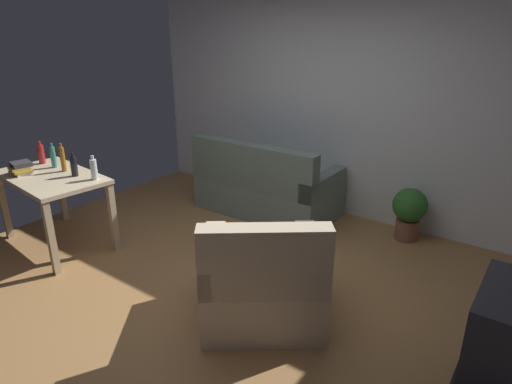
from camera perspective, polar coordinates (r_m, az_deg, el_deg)
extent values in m
cube|color=#9E7042|center=(3.94, -5.56, -12.20)|extent=(5.20, 4.40, 0.02)
cube|color=silver|center=(5.22, 10.30, 11.85)|extent=(5.20, 0.10, 2.70)
cube|color=slate|center=(5.32, 1.52, -0.51)|extent=(1.66, 0.84, 0.40)
cube|color=slate|center=(4.90, -0.68, 3.33)|extent=(1.66, 0.16, 0.52)
cube|color=slate|center=(4.86, 8.88, 1.03)|extent=(0.16, 0.84, 0.22)
cube|color=slate|center=(5.65, -4.76, 4.04)|extent=(0.16, 0.84, 0.22)
cube|color=#C6B28E|center=(4.78, -25.39, 1.81)|extent=(1.27, 0.83, 0.04)
cube|color=tan|center=(5.31, -30.23, -1.65)|extent=(0.07, 0.07, 0.72)
cube|color=tan|center=(4.32, -25.34, -5.57)|extent=(0.07, 0.07, 0.72)
cube|color=tan|center=(5.50, -24.23, 0.11)|extent=(0.07, 0.07, 0.72)
cube|color=tan|center=(4.55, -18.27, -3.22)|extent=(0.07, 0.07, 0.72)
cylinder|color=brown|center=(4.93, 19.21, -4.65)|extent=(0.24, 0.24, 0.22)
sphere|color=#2D6B28|center=(4.82, 19.59, -1.64)|extent=(0.36, 0.36, 0.36)
cube|color=beige|center=(3.47, 0.81, -13.00)|extent=(1.23, 1.21, 0.40)
cube|color=#C0AD91|center=(2.94, 1.13, -9.23)|extent=(0.81, 0.67, 0.52)
cube|color=#C8B597|center=(3.35, 7.25, -8.38)|extent=(0.64, 0.76, 0.22)
cube|color=#C8B597|center=(3.32, -5.64, -8.59)|extent=(0.64, 0.76, 0.22)
cylinder|color=#AD2323|center=(5.20, -26.41, 4.46)|extent=(0.07, 0.07, 0.20)
cylinder|color=#AD2323|center=(5.17, -26.63, 5.75)|extent=(0.03, 0.03, 0.04)
cylinder|color=teal|center=(4.99, -25.11, 4.17)|extent=(0.05, 0.05, 0.22)
cylinder|color=teal|center=(4.96, -25.34, 5.60)|extent=(0.02, 0.02, 0.04)
cylinder|color=#9E6019|center=(4.81, -24.07, 3.94)|extent=(0.05, 0.05, 0.25)
cylinder|color=#9E6019|center=(4.77, -24.33, 5.61)|extent=(0.02, 0.02, 0.04)
cylinder|color=black|center=(4.61, -22.84, 3.14)|extent=(0.06, 0.06, 0.20)
cylinder|color=black|center=(4.58, -23.05, 4.57)|extent=(0.03, 0.03, 0.04)
cylinder|color=silver|center=(4.44, -20.54, 2.78)|extent=(0.06, 0.06, 0.20)
cylinder|color=silver|center=(4.41, -20.74, 4.25)|extent=(0.03, 0.03, 0.04)
cube|color=beige|center=(4.95, -28.49, 2.32)|extent=(0.24, 0.18, 0.03)
cube|color=#B7932D|center=(4.92, -28.51, 2.55)|extent=(0.24, 0.21, 0.03)
cube|color=#B7932D|center=(4.91, -28.70, 2.79)|extent=(0.20, 0.20, 0.03)
cube|color=#333338|center=(4.91, -28.52, 3.25)|extent=(0.21, 0.20, 0.04)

